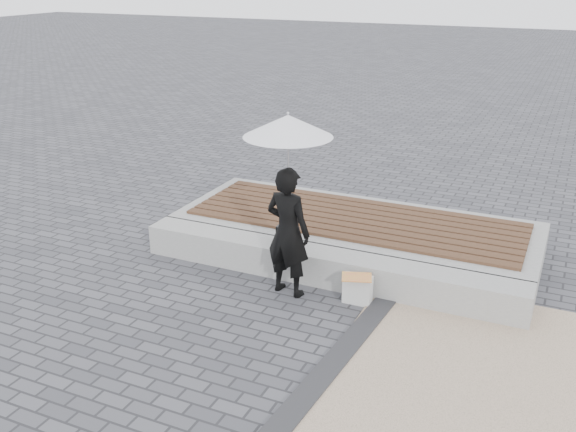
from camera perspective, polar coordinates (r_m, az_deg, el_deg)
The scene contains 10 objects.
ground at distance 7.03m, azimuth -1.75°, elevation -11.01°, with size 80.00×80.00×0.00m, color #4C4C51.
edging_band at distance 6.39m, azimuth 2.44°, elevation -14.53°, with size 0.25×5.20×0.04m, color #2C2C2E.
seating_ledge at distance 8.22m, azimuth 3.18°, elevation -4.41°, with size 5.00×0.45×0.40m, color #A8A8A2.
timber_platform at distance 9.26m, azimuth 5.92°, elevation -1.49°, with size 5.00×2.00×0.40m, color #A0A19C.
timber_decking at distance 9.18m, azimuth 5.97°, elevation -0.22°, with size 4.60×1.60×0.04m, color brown, non-canonical shape.
woman at distance 7.68m, azimuth 0.00°, elevation -1.41°, with size 0.58×0.38×1.60m, color black.
parasol at distance 7.29m, azimuth 0.00°, elevation 7.90°, with size 1.02×1.02×1.30m.
handbag at distance 8.37m, azimuth -0.04°, elevation -1.63°, with size 0.29×0.10×0.21m, color black.
canvas_tote at distance 7.74m, azimuth 6.12°, elevation -6.41°, with size 0.34×0.14×0.36m, color beige.
magazine at distance 7.62m, azimuth 6.05°, elevation -5.35°, with size 0.34×0.25×0.01m, color #D3403E.
Camera 1 is at (2.67, -5.33, 3.74)m, focal length 40.56 mm.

